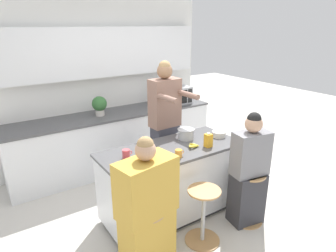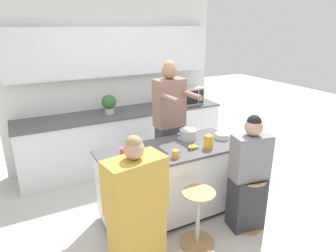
{
  "view_description": "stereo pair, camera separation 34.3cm",
  "coord_description": "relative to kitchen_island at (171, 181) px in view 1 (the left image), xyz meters",
  "views": [
    {
      "loc": [
        -1.81,
        -2.62,
        2.25
      ],
      "look_at": [
        0.0,
        0.07,
        1.13
      ],
      "focal_mm": 32.0,
      "sensor_mm": 36.0,
      "label": 1
    },
    {
      "loc": [
        -1.51,
        -2.8,
        2.25
      ],
      "look_at": [
        0.0,
        0.07,
        1.13
      ],
      "focal_mm": 32.0,
      "sensor_mm": 36.0,
      "label": 2
    }
  ],
  "objects": [
    {
      "name": "ground_plane",
      "position": [
        0.0,
        0.0,
        -0.45
      ],
      "size": [
        16.0,
        16.0,
        0.0
      ],
      "primitive_type": "plane",
      "color": "beige"
    },
    {
      "name": "wall_back",
      "position": [
        0.0,
        1.92,
        1.1
      ],
      "size": [
        3.55,
        0.22,
        2.7
      ],
      "color": "silver",
      "rests_on": "ground_plane"
    },
    {
      "name": "back_counter",
      "position": [
        0.0,
        1.59,
        0.01
      ],
      "size": [
        3.3,
        0.69,
        0.91
      ],
      "color": "silver",
      "rests_on": "ground_plane"
    },
    {
      "name": "kitchen_island",
      "position": [
        0.0,
        0.0,
        0.0
      ],
      "size": [
        1.68,
        0.74,
        0.88
      ],
      "color": "black",
      "rests_on": "ground_plane"
    },
    {
      "name": "bar_stool_leftmost",
      "position": [
        -0.67,
        -0.58,
        -0.12
      ],
      "size": [
        0.38,
        0.38,
        0.63
      ],
      "color": "tan",
      "rests_on": "ground_plane"
    },
    {
      "name": "bar_stool_center",
      "position": [
        0.0,
        -0.6,
        -0.12
      ],
      "size": [
        0.38,
        0.38,
        0.63
      ],
      "color": "tan",
      "rests_on": "ground_plane"
    },
    {
      "name": "bar_stool_rightmost",
      "position": [
        0.67,
        -0.62,
        -0.12
      ],
      "size": [
        0.38,
        0.38,
        0.63
      ],
      "color": "tan",
      "rests_on": "ground_plane"
    },
    {
      "name": "person_cooking",
      "position": [
        0.29,
        0.57,
        0.46
      ],
      "size": [
        0.43,
        0.59,
        1.81
      ],
      "rotation": [
        0.0,
        0.0,
        0.05
      ],
      "color": "#383842",
      "rests_on": "ground_plane"
    },
    {
      "name": "person_wrapped_blanket",
      "position": [
        -0.69,
        -0.61,
        0.19
      ],
      "size": [
        0.57,
        0.37,
        1.37
      ],
      "rotation": [
        0.0,
        0.0,
        0.17
      ],
      "color": "gold",
      "rests_on": "ground_plane"
    },
    {
      "name": "person_seated_near",
      "position": [
        0.65,
        -0.61,
        0.17
      ],
      "size": [
        0.44,
        0.33,
        1.36
      ],
      "rotation": [
        0.0,
        0.0,
        -0.18
      ],
      "color": "#333338",
      "rests_on": "ground_plane"
    },
    {
      "name": "cooking_pot",
      "position": [
        0.32,
        0.15,
        0.5
      ],
      "size": [
        0.3,
        0.21,
        0.13
      ],
      "color": "#B7BABC",
      "rests_on": "kitchen_island"
    },
    {
      "name": "fruit_bowl",
      "position": [
        0.71,
        -0.03,
        0.47
      ],
      "size": [
        0.17,
        0.17,
        0.07
      ],
      "color": "silver",
      "rests_on": "kitchen_island"
    },
    {
      "name": "coffee_cup_near",
      "position": [
        -0.08,
        -0.25,
        0.48
      ],
      "size": [
        0.11,
        0.08,
        0.09
      ],
      "color": "orange",
      "rests_on": "kitchen_island"
    },
    {
      "name": "coffee_cup_far",
      "position": [
        -0.55,
        0.05,
        0.48
      ],
      "size": [
        0.11,
        0.08,
        0.1
      ],
      "color": "#DB4C51",
      "rests_on": "kitchen_island"
    },
    {
      "name": "banana_bunch",
      "position": [
        0.21,
        -0.13,
        0.46
      ],
      "size": [
        0.16,
        0.12,
        0.05
      ],
      "color": "yellow",
      "rests_on": "kitchen_island"
    },
    {
      "name": "juice_carton",
      "position": [
        0.38,
        -0.2,
        0.52
      ],
      "size": [
        0.08,
        0.08,
        0.17
      ],
      "color": "gold",
      "rests_on": "kitchen_island"
    },
    {
      "name": "microwave",
      "position": [
        1.16,
        1.55,
        0.61
      ],
      "size": [
        0.47,
        0.35,
        0.29
      ],
      "color": "#B2B5B7",
      "rests_on": "back_counter"
    },
    {
      "name": "potted_plant",
      "position": [
        -0.23,
        1.59,
        0.63
      ],
      "size": [
        0.23,
        0.23,
        0.3
      ],
      "color": "beige",
      "rests_on": "back_counter"
    }
  ]
}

